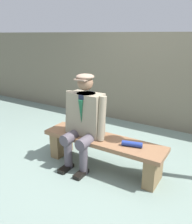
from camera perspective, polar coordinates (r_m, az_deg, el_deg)
ground_plane at (r=3.29m, az=1.52°, el=-13.27°), size 30.00×30.00×0.00m
bench at (r=3.14m, az=1.57°, el=-8.70°), size 1.68×0.42×0.43m
seated_man at (r=3.07m, az=-2.95°, el=-1.66°), size 0.63×0.57×1.26m
rolled_magazine at (r=2.89m, az=8.85°, el=-7.78°), size 0.26×0.13×0.07m
stadium_wall at (r=4.65m, az=13.79°, el=7.54°), size 12.00×0.24×1.77m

